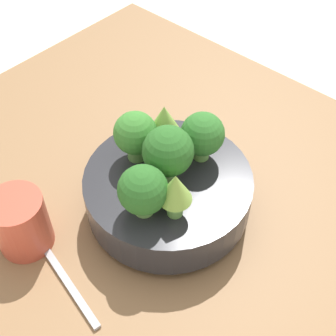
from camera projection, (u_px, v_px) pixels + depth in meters
name	position (u px, v px, depth m)	size (l,w,h in m)	color
ground_plane	(173.00, 198.00, 0.78)	(6.00, 6.00, 0.00)	beige
table	(173.00, 192.00, 0.76)	(0.92, 0.74, 0.03)	olive
bowl	(168.00, 191.00, 0.69)	(0.24, 0.24, 0.07)	#28282D
broccoli_floret_back	(203.00, 135.00, 0.66)	(0.06, 0.06, 0.08)	#6BA34C
romanesco_piece_near	(175.00, 190.00, 0.59)	(0.04, 0.04, 0.08)	#6BA34C
broccoli_floret_front	(143.00, 191.00, 0.59)	(0.07, 0.07, 0.08)	#7AB256
broccoli_floret_center	(168.00, 152.00, 0.63)	(0.07, 0.07, 0.09)	#7AB256
romanesco_piece_far	(165.00, 123.00, 0.67)	(0.05, 0.05, 0.08)	#609347
broccoli_floret_left	(135.00, 134.00, 0.66)	(0.06, 0.06, 0.08)	#609347
cup	(21.00, 223.00, 0.65)	(0.08, 0.08, 0.09)	#C64C38
fork	(62.00, 274.00, 0.64)	(0.19, 0.05, 0.01)	#B2B2B7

